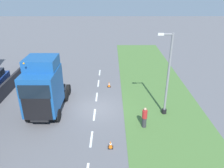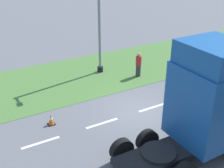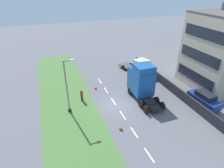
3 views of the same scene
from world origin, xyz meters
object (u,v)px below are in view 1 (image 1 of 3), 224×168
object	(u,v)px
traffic_cone_trailing	(109,84)
lorry_cab	(44,88)
pedestrian	(144,118)
traffic_cone_lead	(110,144)
lamp_post	(167,80)

from	to	relation	value
traffic_cone_trailing	lorry_cab	bearing A→B (deg)	45.52
pedestrian	traffic_cone_lead	world-z (taller)	pedestrian
traffic_cone_lead	traffic_cone_trailing	bearing A→B (deg)	-88.97
lorry_cab	traffic_cone_trailing	distance (m)	7.80
pedestrian	traffic_cone_trailing	world-z (taller)	pedestrian
lamp_post	traffic_cone_trailing	size ratio (longest dim) A/B	11.87
pedestrian	traffic_cone_lead	xyz separation A→B (m)	(2.60, 2.37, -0.56)
lamp_post	traffic_cone_lead	size ratio (longest dim) A/B	11.87
lamp_post	traffic_cone_trailing	bearing A→B (deg)	-48.36
traffic_cone_lead	lamp_post	bearing A→B (deg)	-136.42
pedestrian	traffic_cone_trailing	distance (m)	7.76
pedestrian	traffic_cone_trailing	bearing A→B (deg)	-69.03
pedestrian	traffic_cone_trailing	xyz separation A→B (m)	(2.77, -7.23, -0.56)
lorry_cab	pedestrian	world-z (taller)	lorry_cab
traffic_cone_lead	traffic_cone_trailing	xyz separation A→B (m)	(0.17, -9.60, 0.00)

